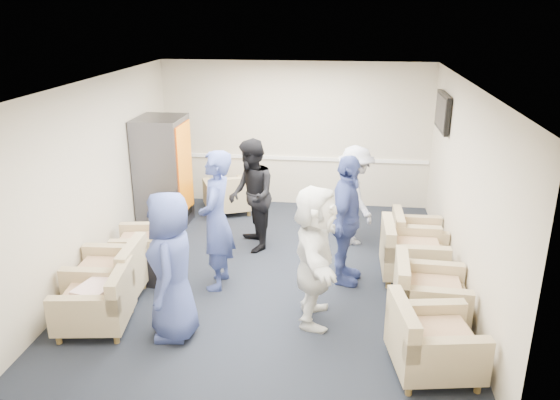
# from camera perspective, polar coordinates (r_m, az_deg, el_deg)

# --- Properties ---
(floor) EXTENTS (6.00, 6.00, 0.00)m
(floor) POSITION_cam_1_polar(r_m,az_deg,el_deg) (7.91, -0.64, -7.59)
(floor) COLOR black
(floor) RESTS_ON ground
(ceiling) EXTENTS (6.00, 6.00, 0.00)m
(ceiling) POSITION_cam_1_polar(r_m,az_deg,el_deg) (7.10, -0.72, 12.20)
(ceiling) COLOR white
(ceiling) RESTS_ON back_wall
(back_wall) EXTENTS (5.00, 0.02, 2.70)m
(back_wall) POSITION_cam_1_polar(r_m,az_deg,el_deg) (10.27, 1.59, 6.84)
(back_wall) COLOR beige
(back_wall) RESTS_ON floor
(front_wall) EXTENTS (5.00, 0.02, 2.70)m
(front_wall) POSITION_cam_1_polar(r_m,az_deg,el_deg) (4.67, -5.70, -9.45)
(front_wall) COLOR beige
(front_wall) RESTS_ON floor
(left_wall) EXTENTS (0.02, 6.00, 2.70)m
(left_wall) POSITION_cam_1_polar(r_m,az_deg,el_deg) (8.10, -18.49, 2.34)
(left_wall) COLOR beige
(left_wall) RESTS_ON floor
(right_wall) EXTENTS (0.02, 6.00, 2.70)m
(right_wall) POSITION_cam_1_polar(r_m,az_deg,el_deg) (7.49, 18.64, 0.95)
(right_wall) COLOR beige
(right_wall) RESTS_ON floor
(chair_rail) EXTENTS (4.98, 0.04, 0.06)m
(chair_rail) POSITION_cam_1_polar(r_m,az_deg,el_deg) (10.36, 1.55, 4.38)
(chair_rail) COLOR white
(chair_rail) RESTS_ON back_wall
(tv) EXTENTS (0.10, 1.00, 0.58)m
(tv) POSITION_cam_1_polar(r_m,az_deg,el_deg) (9.03, 16.62, 8.79)
(tv) COLOR black
(tv) RESTS_ON right_wall
(armchair_left_near) EXTENTS (0.91, 0.91, 0.64)m
(armchair_left_near) POSITION_cam_1_polar(r_m,az_deg,el_deg) (6.85, -18.42, -10.21)
(armchair_left_near) COLOR tan
(armchair_left_near) RESTS_ON floor
(armchair_left_mid) EXTENTS (0.90, 0.90, 0.68)m
(armchair_left_mid) POSITION_cam_1_polar(r_m,az_deg,el_deg) (7.38, -17.22, -7.69)
(armchair_left_mid) COLOR tan
(armchair_left_mid) RESTS_ON floor
(armchair_left_far) EXTENTS (0.87, 0.87, 0.60)m
(armchair_left_far) POSITION_cam_1_polar(r_m,az_deg,el_deg) (8.22, -13.86, -4.79)
(armchair_left_far) COLOR tan
(armchair_left_far) RESTS_ON floor
(armchair_right_near) EXTENTS (0.98, 0.98, 0.68)m
(armchair_right_near) POSITION_cam_1_polar(r_m,az_deg,el_deg) (5.99, 15.33, -14.29)
(armchair_right_near) COLOR tan
(armchair_right_near) RESTS_ON floor
(armchair_right_midnear) EXTENTS (0.88, 0.88, 0.68)m
(armchair_right_midnear) POSITION_cam_1_polar(r_m,az_deg,el_deg) (6.86, 14.94, -9.64)
(armchair_right_midnear) COLOR tan
(armchair_right_midnear) RESTS_ON floor
(armchair_right_midfar) EXTENTS (0.87, 0.87, 0.69)m
(armchair_right_midfar) POSITION_cam_1_polar(r_m,az_deg,el_deg) (7.85, 13.30, -5.58)
(armchair_right_midfar) COLOR tan
(armchair_right_midfar) RESTS_ON floor
(armchair_right_far) EXTENTS (0.77, 0.77, 0.60)m
(armchair_right_far) POSITION_cam_1_polar(r_m,az_deg,el_deg) (8.50, 13.90, -3.96)
(armchair_right_far) COLOR tan
(armchair_right_far) RESTS_ON floor
(armchair_corner) EXTENTS (1.05, 1.05, 0.64)m
(armchair_corner) POSITION_cam_1_polar(r_m,az_deg,el_deg) (10.06, -5.43, 0.37)
(armchair_corner) COLOR tan
(armchair_corner) RESTS_ON floor
(vending_machine) EXTENTS (0.77, 0.90, 1.90)m
(vending_machine) POSITION_cam_1_polar(r_m,az_deg,el_deg) (9.45, -12.06, 2.78)
(vending_machine) COLOR #52525A
(vending_machine) RESTS_ON floor
(backpack) EXTENTS (0.32, 0.25, 0.51)m
(backpack) POSITION_cam_1_polar(r_m,az_deg,el_deg) (7.62, -12.51, -6.97)
(backpack) COLOR black
(backpack) RESTS_ON floor
(pillow) EXTENTS (0.46, 0.55, 0.14)m
(pillow) POSITION_cam_1_polar(r_m,az_deg,el_deg) (6.77, -18.65, -8.95)
(pillow) COLOR white
(pillow) RESTS_ON armchair_left_near
(person_front_left) EXTENTS (0.69, 0.93, 1.74)m
(person_front_left) POSITION_cam_1_polar(r_m,az_deg,el_deg) (6.25, -11.29, -6.81)
(person_front_left) COLOR #3A488B
(person_front_left) RESTS_ON floor
(person_mid_left) EXTENTS (0.45, 0.69, 1.90)m
(person_mid_left) POSITION_cam_1_polar(r_m,az_deg,el_deg) (7.24, -6.68, -2.14)
(person_mid_left) COLOR #3A488B
(person_mid_left) RESTS_ON floor
(person_back_left) EXTENTS (0.91, 1.02, 1.75)m
(person_back_left) POSITION_cam_1_polar(r_m,az_deg,el_deg) (8.38, -3.00, 0.46)
(person_back_left) COLOR black
(person_back_left) RESTS_ON floor
(person_back_right) EXTENTS (0.95, 1.18, 1.60)m
(person_back_right) POSITION_cam_1_polar(r_m,az_deg,el_deg) (8.68, 7.83, 0.46)
(person_back_right) COLOR silver
(person_back_right) RESTS_ON floor
(person_mid_right) EXTENTS (0.61, 1.11, 1.80)m
(person_mid_right) POSITION_cam_1_polar(r_m,az_deg,el_deg) (7.36, 6.92, -2.16)
(person_mid_right) COLOR #3A488B
(person_mid_right) RESTS_ON floor
(person_front_right) EXTENTS (0.56, 1.61, 1.72)m
(person_front_right) POSITION_cam_1_polar(r_m,az_deg,el_deg) (6.43, 3.68, -5.79)
(person_front_right) COLOR white
(person_front_right) RESTS_ON floor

